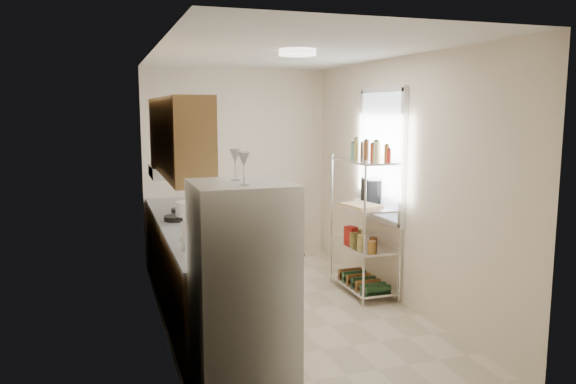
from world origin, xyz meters
name	(u,v)px	position (x,y,z in m)	size (l,w,h in m)	color
room	(287,186)	(0.00, 0.00, 1.30)	(2.52, 4.42, 2.62)	beige
counter_run	(190,265)	(-0.92, 0.44, 0.45)	(0.63, 3.51, 0.90)	#B3824C
upper_cabinets	(177,136)	(-1.05, 0.10, 1.81)	(0.33, 2.20, 0.72)	#B3824C
range_hood	(174,171)	(-1.00, 0.90, 1.39)	(0.50, 0.60, 0.12)	#B7BABC
window	(382,155)	(1.23, 0.35, 1.55)	(0.06, 1.00, 1.46)	white
bakers_rack	(365,196)	(1.00, 0.30, 1.11)	(0.45, 0.90, 1.73)	silver
ceiling_dome	(297,53)	(0.00, -0.30, 2.57)	(0.34, 0.34, 0.06)	white
refrigerator	(243,297)	(-0.87, -1.66, 0.79)	(0.65, 0.65, 1.59)	silver
wine_glass_a	(235,165)	(-0.89, -1.56, 1.69)	(0.08, 0.08, 0.21)	silver
wine_glass_b	(244,169)	(-0.89, -1.82, 1.69)	(0.08, 0.08, 0.21)	silver
rice_cooker	(188,211)	(-0.91, 0.59, 1.00)	(0.25, 0.25, 0.20)	white
frying_pan_large	(178,218)	(-1.01, 0.62, 0.93)	(0.29, 0.29, 0.05)	black
frying_pan_small	(180,210)	(-0.92, 1.09, 0.92)	(0.21, 0.21, 0.04)	black
cutting_board	(361,205)	(0.92, 0.20, 1.02)	(0.31, 0.40, 0.03)	tan
espresso_machine	(371,190)	(1.15, 0.45, 1.15)	(0.16, 0.24, 0.27)	black
storage_bag	(351,233)	(0.95, 0.54, 0.64)	(0.10, 0.14, 0.16)	maroon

